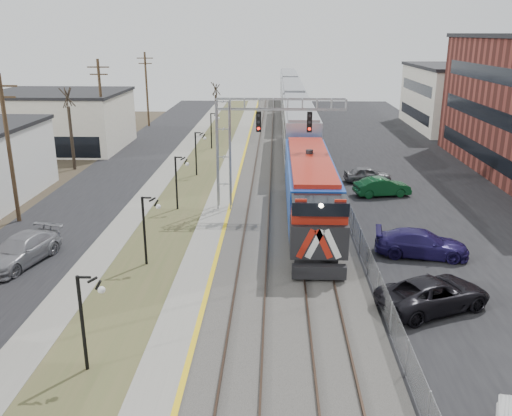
{
  "coord_description": "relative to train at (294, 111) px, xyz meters",
  "views": [
    {
      "loc": [
        3.18,
        -9.74,
        12.44
      ],
      "look_at": [
        2.07,
        20.58,
        2.6
      ],
      "focal_mm": 38.0,
      "sensor_mm": 36.0,
      "label": 1
    }
  ],
  "objects": [
    {
      "name": "sidewalk",
      "position": [
        -12.5,
        -25.33,
        -2.88
      ],
      "size": [
        2.0,
        120.0,
        0.08
      ],
      "primitive_type": "cube",
      "color": "gray",
      "rests_on": "ground"
    },
    {
      "name": "track_far",
      "position": [
        -0.0,
        -25.33,
        -2.64
      ],
      "size": [
        1.58,
        120.0,
        0.15
      ],
      "color": "#2D2119",
      "rests_on": "ballast_bed"
    },
    {
      "name": "signal_gantry",
      "position": [
        -4.28,
        -32.34,
        2.67
      ],
      "size": [
        9.0,
        1.07,
        8.15
      ],
      "color": "gray",
      "rests_on": "ground"
    },
    {
      "name": "car_lot_f",
      "position": [
        6.21,
        -28.29,
        -2.19
      ],
      "size": [
        4.64,
        2.36,
        1.46
      ],
      "primitive_type": "imported",
      "rotation": [
        0.0,
        0.0,
        1.76
      ],
      "color": "#0D441F",
      "rests_on": "ground"
    },
    {
      "name": "car_street_b",
      "position": [
        -16.55,
        -42.44,
        -2.13
      ],
      "size": [
        3.51,
        5.83,
        1.58
      ],
      "primitive_type": "imported",
      "rotation": [
        0.0,
        0.0,
        -0.25
      ],
      "color": "gray",
      "rests_on": "ground"
    },
    {
      "name": "parking_lot",
      "position": [
        10.5,
        -25.33,
        -2.9
      ],
      "size": [
        16.0,
        120.0,
        0.04
      ],
      "primitive_type": "cube",
      "color": "black",
      "rests_on": "ground"
    },
    {
      "name": "lampposts",
      "position": [
        -9.5,
        -42.04,
        -0.92
      ],
      "size": [
        0.14,
        62.14,
        4.0
      ],
      "color": "black",
      "rests_on": "ground"
    },
    {
      "name": "utility_poles",
      "position": [
        -20.0,
        -35.33,
        2.08
      ],
      "size": [
        0.28,
        80.28,
        10.0
      ],
      "color": "#4C3823",
      "rests_on": "ground"
    },
    {
      "name": "car_lot_d",
      "position": [
        6.22,
        -40.53,
        -2.15
      ],
      "size": [
        5.58,
        2.98,
        1.54
      ],
      "primitive_type": "imported",
      "rotation": [
        0.0,
        0.0,
        1.41
      ],
      "color": "#1F164F",
      "rests_on": "ground"
    },
    {
      "name": "street_west",
      "position": [
        -17.0,
        -25.33,
        -2.9
      ],
      "size": [
        7.0,
        120.0,
        0.04
      ],
      "primitive_type": "cube",
      "color": "black",
      "rests_on": "ground"
    },
    {
      "name": "fence",
      "position": [
        2.7,
        -25.33,
        -2.12
      ],
      "size": [
        0.04,
        120.0,
        1.6
      ],
      "primitive_type": "cube",
      "color": "gray",
      "rests_on": "ground"
    },
    {
      "name": "bare_trees",
      "position": [
        -18.16,
        -21.42,
        -0.22
      ],
      "size": [
        12.3,
        42.3,
        5.95
      ],
      "color": "#382D23",
      "rests_on": "ground"
    },
    {
      "name": "car_lot_e",
      "position": [
        5.71,
        -24.16,
        -2.23
      ],
      "size": [
        4.17,
        1.97,
        1.38
      ],
      "primitive_type": "imported",
      "rotation": [
        0.0,
        0.0,
        1.66
      ],
      "color": "slate",
      "rests_on": "ground"
    },
    {
      "name": "car_lot_c",
      "position": [
        5.18,
        -46.9,
        -2.16
      ],
      "size": [
        6.05,
        4.61,
        1.53
      ],
      "primitive_type": "imported",
      "rotation": [
        0.0,
        0.0,
        2.01
      ],
      "color": "black",
      "rests_on": "ground"
    },
    {
      "name": "ballast_bed",
      "position": [
        -1.5,
        -25.33,
        -2.82
      ],
      "size": [
        8.0,
        120.0,
        0.2
      ],
      "primitive_type": "cube",
      "color": "#595651",
      "rests_on": "ground"
    },
    {
      "name": "grass_median",
      "position": [
        -9.5,
        -25.33,
        -2.89
      ],
      "size": [
        4.0,
        120.0,
        0.06
      ],
      "primitive_type": "cube",
      "color": "#47502A",
      "rests_on": "ground"
    },
    {
      "name": "platform",
      "position": [
        -6.5,
        -25.33,
        -2.8
      ],
      "size": [
        2.0,
        120.0,
        0.24
      ],
      "primitive_type": "cube",
      "color": "gray",
      "rests_on": "ground"
    },
    {
      "name": "platform_edge",
      "position": [
        -5.62,
        -25.33,
        -2.67
      ],
      "size": [
        0.24,
        120.0,
        0.01
      ],
      "primitive_type": "cube",
      "color": "gold",
      "rests_on": "platform"
    },
    {
      "name": "train",
      "position": [
        0.0,
        0.0,
        0.0
      ],
      "size": [
        3.0,
        85.85,
        5.33
      ],
      "color": "navy",
      "rests_on": "ground"
    },
    {
      "name": "track_near",
      "position": [
        -3.5,
        -25.33,
        -2.64
      ],
      "size": [
        1.58,
        120.0,
        0.15
      ],
      "color": "#2D2119",
      "rests_on": "ballast_bed"
    }
  ]
}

